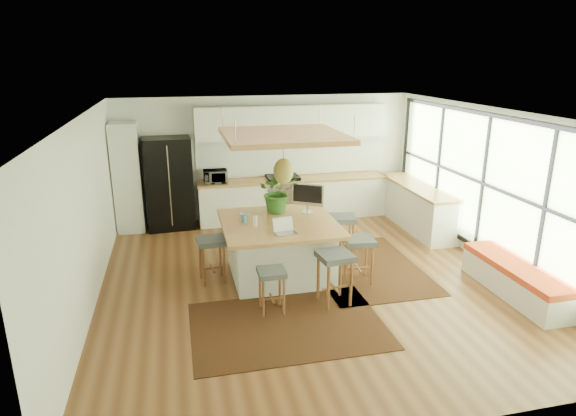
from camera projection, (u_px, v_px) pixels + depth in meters
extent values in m
plane|color=brown|center=(307.00, 280.00, 8.01)|extent=(7.00, 7.00, 0.00)
plane|color=white|center=(309.00, 113.00, 7.21)|extent=(7.00, 7.00, 0.00)
plane|color=white|center=(266.00, 158.00, 10.87)|extent=(6.50, 0.00, 6.50)
plane|color=white|center=(411.00, 310.00, 4.36)|extent=(6.50, 0.00, 6.50)
plane|color=white|center=(86.00, 216.00, 6.91)|extent=(0.00, 7.00, 7.00)
plane|color=white|center=(492.00, 189.00, 8.31)|extent=(0.00, 7.00, 7.00)
cube|color=white|center=(128.00, 178.00, 10.00)|extent=(0.55, 0.60, 2.25)
cube|color=white|center=(294.00, 199.00, 10.96)|extent=(4.20, 0.60, 0.88)
cube|color=#A8703B|center=(294.00, 179.00, 10.82)|extent=(4.24, 0.64, 0.05)
cube|color=white|center=(291.00, 157.00, 10.97)|extent=(4.20, 0.02, 0.80)
cube|color=white|center=(292.00, 122.00, 10.58)|extent=(4.20, 0.34, 0.70)
cube|color=white|center=(416.00, 207.00, 10.37)|extent=(0.60, 2.50, 0.88)
cube|color=#A8703B|center=(418.00, 186.00, 10.24)|extent=(0.64, 2.54, 0.05)
cube|color=black|center=(288.00, 325.00, 6.66)|extent=(2.60, 1.80, 0.01)
cube|color=black|center=(365.00, 267.00, 8.49)|extent=(1.80, 2.60, 0.01)
imported|color=#A5A5AA|center=(215.00, 175.00, 10.38)|extent=(0.50, 0.28, 0.34)
imported|color=#1E4C19|center=(278.00, 196.00, 8.39)|extent=(0.67, 0.75, 0.57)
imported|color=silver|center=(245.00, 214.00, 8.26)|extent=(0.24, 0.24, 0.05)
cylinder|color=#3685D9|center=(244.00, 217.00, 7.91)|extent=(0.07, 0.07, 0.19)
cylinder|color=silver|center=(256.00, 221.00, 7.71)|extent=(0.07, 0.07, 0.19)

